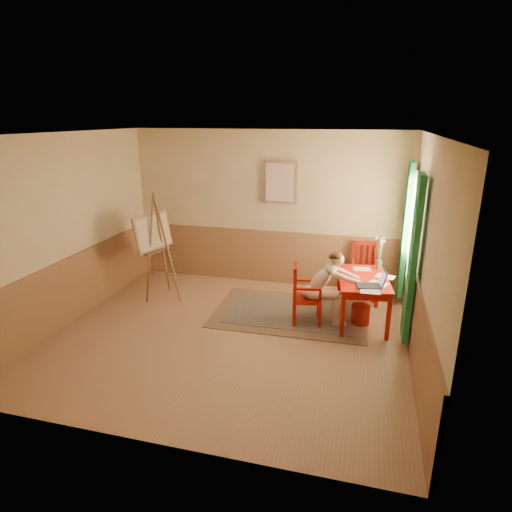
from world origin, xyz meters
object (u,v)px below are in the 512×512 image
(chair_left, at_px, (304,294))
(easel, at_px, (155,236))
(figure, at_px, (326,284))
(laptop, at_px, (373,283))
(table, at_px, (363,283))
(chair_back, at_px, (364,270))

(chair_left, height_order, easel, easel)
(chair_left, relative_size, figure, 0.80)
(laptop, relative_size, easel, 0.24)
(table, relative_size, figure, 1.12)
(table, height_order, figure, figure)
(chair_back, distance_m, figure, 1.33)
(chair_left, distance_m, easel, 2.70)
(chair_left, bearing_deg, chair_back, 56.56)
(laptop, bearing_deg, chair_back, 96.11)
(chair_left, distance_m, chair_back, 1.52)
(chair_left, xyz_separation_m, laptop, (0.98, -0.08, 0.31))
(chair_back, bearing_deg, figure, -113.38)
(table, relative_size, easel, 0.70)
(chair_left, distance_m, figure, 0.36)
(laptop, xyz_separation_m, easel, (-3.58, 0.44, 0.32))
(easel, bearing_deg, table, -1.70)
(figure, height_order, easel, easel)
(table, xyz_separation_m, chair_left, (-0.84, -0.25, -0.17))
(chair_left, xyz_separation_m, figure, (0.31, 0.05, 0.17))
(chair_left, xyz_separation_m, chair_back, (0.84, 1.27, 0.02))
(chair_back, distance_m, laptop, 1.39)
(table, bearing_deg, chair_back, 90.17)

